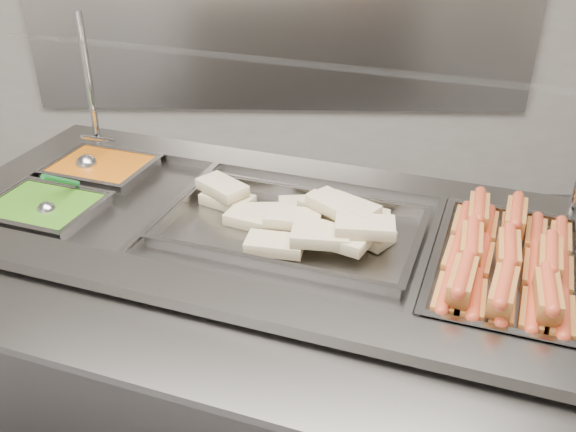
{
  "coord_description": "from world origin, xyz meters",
  "views": [
    {
      "loc": [
        0.15,
        -1.35,
        1.99
      ],
      "look_at": [
        0.1,
        0.34,
        1.03
      ],
      "focal_mm": 40.0,
      "sensor_mm": 36.0,
      "label": 1
    }
  ],
  "objects_px": {
    "pan_wraps": "(291,232)",
    "ladle": "(88,163)",
    "sneeze_guard": "(298,68)",
    "steam_counter": "(273,346)",
    "pan_hotdogs": "(505,277)",
    "serving_spoon": "(50,205)"
  },
  "relations": [
    {
      "from": "sneeze_guard",
      "to": "ladle",
      "type": "height_order",
      "value": "sneeze_guard"
    },
    {
      "from": "steam_counter",
      "to": "ladle",
      "type": "bearing_deg",
      "value": 151.06
    },
    {
      "from": "steam_counter",
      "to": "pan_hotdogs",
      "type": "distance_m",
      "value": 0.84
    },
    {
      "from": "sneeze_guard",
      "to": "pan_hotdogs",
      "type": "distance_m",
      "value": 0.87
    },
    {
      "from": "steam_counter",
      "to": "pan_hotdogs",
      "type": "relative_size",
      "value": 3.25
    },
    {
      "from": "pan_hotdogs",
      "to": "pan_wraps",
      "type": "bearing_deg",
      "value": 161.85
    },
    {
      "from": "pan_wraps",
      "to": "pan_hotdogs",
      "type": "bearing_deg",
      "value": -18.15
    },
    {
      "from": "ladle",
      "to": "pan_wraps",
      "type": "bearing_deg",
      "value": -28.09
    },
    {
      "from": "steam_counter",
      "to": "pan_wraps",
      "type": "relative_size",
      "value": 2.65
    },
    {
      "from": "pan_hotdogs",
      "to": "ladle",
      "type": "bearing_deg",
      "value": 156.16
    },
    {
      "from": "sneeze_guard",
      "to": "steam_counter",
      "type": "bearing_deg",
      "value": -108.14
    },
    {
      "from": "pan_hotdogs",
      "to": "ladle",
      "type": "xyz_separation_m",
      "value": [
        -1.35,
        0.6,
        0.06
      ]
    },
    {
      "from": "sneeze_guard",
      "to": "ladle",
      "type": "relative_size",
      "value": 8.62
    },
    {
      "from": "serving_spoon",
      "to": "sneeze_guard",
      "type": "bearing_deg",
      "value": 12.78
    },
    {
      "from": "pan_wraps",
      "to": "ladle",
      "type": "bearing_deg",
      "value": 151.91
    },
    {
      "from": "pan_hotdogs",
      "to": "pan_wraps",
      "type": "xyz_separation_m",
      "value": [
        -0.6,
        0.2,
        0.02
      ]
    },
    {
      "from": "ladle",
      "to": "steam_counter",
      "type": "bearing_deg",
      "value": -28.94
    },
    {
      "from": "sneeze_guard",
      "to": "ladle",
      "type": "distance_m",
      "value": 0.87
    },
    {
      "from": "ladle",
      "to": "serving_spoon",
      "type": "distance_m",
      "value": 0.32
    },
    {
      "from": "pan_wraps",
      "to": "serving_spoon",
      "type": "relative_size",
      "value": 4.41
    },
    {
      "from": "sneeze_guard",
      "to": "serving_spoon",
      "type": "bearing_deg",
      "value": -167.22
    },
    {
      "from": "pan_wraps",
      "to": "ladle",
      "type": "distance_m",
      "value": 0.85
    }
  ]
}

